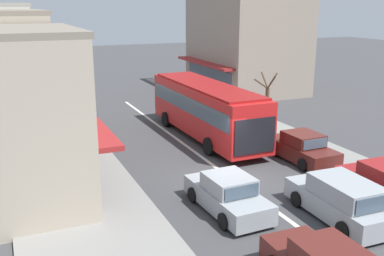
{
  "coord_description": "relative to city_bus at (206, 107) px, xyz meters",
  "views": [
    {
      "loc": [
        -9.23,
        -16.96,
        7.68
      ],
      "look_at": [
        0.06,
        4.55,
        1.2
      ],
      "focal_mm": 42.0,
      "sensor_mm": 36.0,
      "label": 1
    }
  ],
  "objects": [
    {
      "name": "ground_plane",
      "position": [
        -1.68,
        -6.22,
        -1.88
      ],
      "size": [
        140.0,
        140.0,
        0.0
      ],
      "primitive_type": "plane",
      "color": "#3F3F42"
    },
    {
      "name": "lane_centre_line",
      "position": [
        -1.68,
        -2.22,
        -1.88
      ],
      "size": [
        0.2,
        28.0,
        0.01
      ],
      "primitive_type": "cube",
      "color": "silver",
      "rests_on": "ground"
    },
    {
      "name": "sidewalk_left",
      "position": [
        -8.48,
        -0.22,
        -1.81
      ],
      "size": [
        5.2,
        44.0,
        0.14
      ],
      "primitive_type": "cube",
      "color": "gray",
      "rests_on": "ground"
    },
    {
      "name": "kerb_right",
      "position": [
        4.52,
        -0.22,
        -1.82
      ],
      "size": [
        2.8,
        44.0,
        0.12
      ],
      "primitive_type": "cube",
      "color": "gray",
      "rests_on": "ground"
    },
    {
      "name": "building_right_far",
      "position": [
        9.8,
        12.54,
        2.87
      ],
      "size": [
        8.41,
        10.57,
        9.53
      ],
      "color": "gray",
      "rests_on": "ground"
    },
    {
      "name": "city_bus",
      "position": [
        0.0,
        0.0,
        0.0
      ],
      "size": [
        2.85,
        10.89,
        3.23
      ],
      "color": "red",
      "rests_on": "ground"
    },
    {
      "name": "wagon_queue_gap_filler",
      "position": [
        0.12,
        -11.44,
        -1.14
      ],
      "size": [
        2.03,
        4.55,
        1.58
      ],
      "color": "#9EA3A8",
      "rests_on": "ground"
    },
    {
      "name": "sedan_queue_far_back",
      "position": [
        -3.39,
        -9.21,
        -1.22
      ],
      "size": [
        2.02,
        4.26,
        1.47
      ],
      "color": "#9EA3A8",
      "rests_on": "ground"
    },
    {
      "name": "parked_sedan_kerb_second",
      "position": [
        2.73,
        -5.57,
        -1.22
      ],
      "size": [
        1.96,
        4.23,
        1.47
      ],
      "color": "#561E19",
      "rests_on": "ground"
    },
    {
      "name": "parked_sedan_kerb_third",
      "position": [
        3.08,
        0.44,
        -1.22
      ],
      "size": [
        1.99,
        4.25,
        1.47
      ],
      "color": "#9EA3A8",
      "rests_on": "ground"
    },
    {
      "name": "traffic_light_downstreet",
      "position": [
        -5.47,
        10.44,
        0.97
      ],
      "size": [
        0.33,
        0.24,
        4.2
      ],
      "color": "gray",
      "rests_on": "ground"
    },
    {
      "name": "street_tree_right",
      "position": [
        4.21,
        0.05,
        -0.14
      ],
      "size": [
        1.67,
        1.65,
        3.61
      ],
      "color": "brown",
      "rests_on": "ground"
    },
    {
      "name": "pedestrian_with_handbag_near",
      "position": [
        -6.86,
        6.44,
        -0.81
      ],
      "size": [
        0.65,
        0.3,
        1.63
      ],
      "color": "#232838",
      "rests_on": "sidewalk_left"
    },
    {
      "name": "pedestrian_browsing_midblock",
      "position": [
        -6.12,
        1.95,
        -0.81
      ],
      "size": [
        0.35,
        0.52,
        1.63
      ],
      "color": "#232838",
      "rests_on": "sidewalk_left"
    }
  ]
}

